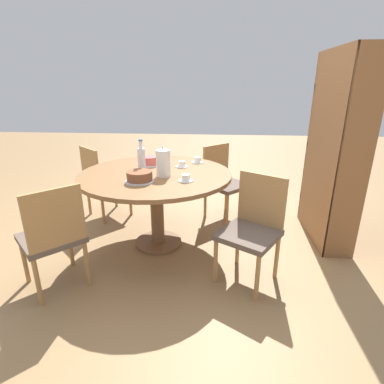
# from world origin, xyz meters

# --- Properties ---
(ground_plane) EXTENTS (14.00, 14.00, 0.00)m
(ground_plane) POSITION_xyz_m (0.00, 0.00, 0.00)
(ground_plane) COLOR #937047
(dining_table) EXTENTS (1.41, 1.41, 0.74)m
(dining_table) POSITION_xyz_m (0.00, 0.00, 0.63)
(dining_table) COLOR brown
(dining_table) RESTS_ON ground_plane
(chair_a) EXTENTS (0.59, 0.59, 0.86)m
(chair_a) POSITION_xyz_m (0.74, -0.64, 0.46)
(chair_a) COLOR #A87A47
(chair_a) RESTS_ON ground_plane
(chair_b) EXTENTS (0.58, 0.58, 0.86)m
(chair_b) POSITION_xyz_m (0.48, 0.86, 0.46)
(chair_b) COLOR #A87A47
(chair_b) RESTS_ON ground_plane
(chair_c) EXTENTS (0.59, 0.59, 0.86)m
(chair_c) POSITION_xyz_m (-0.73, 0.65, 0.46)
(chair_c) COLOR #A87A47
(chair_c) RESTS_ON ground_plane
(chair_d) EXTENTS (0.59, 0.59, 0.86)m
(chair_d) POSITION_xyz_m (-0.62, -0.76, 0.46)
(chair_d) COLOR #A87A47
(chair_d) RESTS_ON ground_plane
(bookshelf) EXTENTS (0.91, 0.28, 1.82)m
(bookshelf) POSITION_xyz_m (-0.32, 1.68, 0.88)
(bookshelf) COLOR brown
(bookshelf) RESTS_ON ground_plane
(coffee_pot) EXTENTS (0.13, 0.13, 0.28)m
(coffee_pot) POSITION_xyz_m (0.11, 0.10, 0.87)
(coffee_pot) COLOR white
(coffee_pot) RESTS_ON dining_table
(water_bottle) EXTENTS (0.07, 0.07, 0.32)m
(water_bottle) POSITION_xyz_m (0.08, -0.10, 0.88)
(water_bottle) COLOR silver
(water_bottle) RESTS_ON dining_table
(cake_main) EXTENTS (0.24, 0.24, 0.09)m
(cake_main) POSITION_xyz_m (0.29, -0.08, 0.79)
(cake_main) COLOR silver
(cake_main) RESTS_ON dining_table
(cake_second) EXTENTS (0.19, 0.19, 0.09)m
(cake_second) POSITION_xyz_m (-0.25, -0.11, 0.79)
(cake_second) COLOR silver
(cake_second) RESTS_ON dining_table
(cup_a) EXTENTS (0.13, 0.13, 0.06)m
(cup_a) POSITION_xyz_m (-0.40, 0.37, 0.77)
(cup_a) COLOR silver
(cup_a) RESTS_ON dining_table
(cup_b) EXTENTS (0.13, 0.13, 0.06)m
(cup_b) POSITION_xyz_m (0.24, 0.31, 0.77)
(cup_b) COLOR silver
(cup_b) RESTS_ON dining_table
(cup_c) EXTENTS (0.13, 0.13, 0.06)m
(cup_c) POSITION_xyz_m (-0.22, 0.22, 0.77)
(cup_c) COLOR silver
(cup_c) RESTS_ON dining_table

